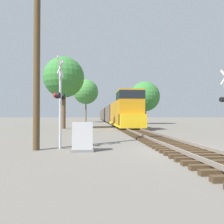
% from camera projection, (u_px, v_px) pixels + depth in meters
% --- Properties ---
extents(ground_plane, '(400.00, 400.00, 0.00)m').
position_uv_depth(ground_plane, '(185.00, 152.00, 9.91)').
color(ground_plane, '#666059').
extents(rail_track_bed, '(2.60, 160.00, 0.31)m').
position_uv_depth(rail_track_bed, '(185.00, 149.00, 9.91)').
color(rail_track_bed, '#42301E').
rests_on(rail_track_bed, ground).
extents(freight_train, '(2.87, 77.57, 4.57)m').
position_uv_depth(freight_train, '(109.00, 115.00, 60.46)').
color(freight_train, '#B77A14').
rests_on(freight_train, ground).
extents(crossing_signal_near, '(0.47, 1.02, 4.49)m').
position_uv_depth(crossing_signal_near, '(60.00, 98.00, 10.73)').
color(crossing_signal_near, '#B7B7BC').
rests_on(crossing_signal_near, ground).
extents(relay_cabinet, '(1.01, 0.53, 1.33)m').
position_uv_depth(relay_cabinet, '(83.00, 137.00, 9.90)').
color(relay_cabinet, slate).
rests_on(relay_cabinet, ground).
extents(utility_pole, '(1.80, 0.31, 9.87)m').
position_uv_depth(utility_pole, '(37.00, 44.00, 10.40)').
color(utility_pole, '#4C3A23').
rests_on(utility_pole, ground).
extents(tree_far_right, '(5.14, 5.14, 9.08)m').
position_uv_depth(tree_far_right, '(64.00, 78.00, 27.65)').
color(tree_far_right, brown).
rests_on(tree_far_right, ground).
extents(tree_mid_background, '(5.93, 5.93, 8.44)m').
position_uv_depth(tree_mid_background, '(145.00, 97.00, 43.47)').
color(tree_mid_background, brown).
rests_on(tree_mid_background, ground).
extents(tree_deep_background, '(6.20, 6.20, 10.73)m').
position_uv_depth(tree_deep_background, '(86.00, 92.00, 54.66)').
color(tree_deep_background, brown).
rests_on(tree_deep_background, ground).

